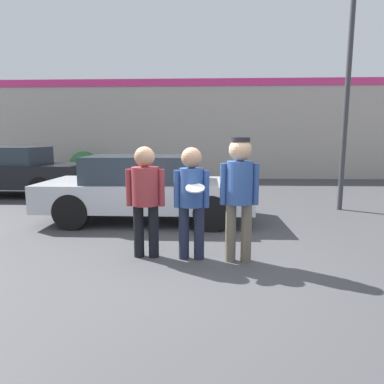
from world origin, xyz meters
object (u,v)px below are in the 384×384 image
(parked_car_far, at_px, (7,171))
(shrub, at_px, (84,166))
(parked_car_near, at_px, (147,187))
(person_right, at_px, (239,187))
(person_left, at_px, (145,192))
(street_lamp, at_px, (358,49))
(person_middle_with_frisbee, at_px, (191,194))

(parked_car_far, distance_m, shrub, 4.08)
(parked_car_near, bearing_deg, parked_car_far, 147.96)
(person_right, xyz_separation_m, shrub, (-5.62, 9.43, -0.47))
(person_left, bearing_deg, parked_car_near, 99.64)
(parked_car_near, relative_size, shrub, 3.61)
(parked_car_far, relative_size, street_lamp, 0.74)
(person_middle_with_frisbee, xyz_separation_m, person_right, (0.67, -0.06, 0.11))
(street_lamp, height_order, shrub, street_lamp)
(person_right, distance_m, parked_car_far, 8.56)
(person_right, bearing_deg, person_left, 174.85)
(parked_car_far, distance_m, street_lamp, 10.20)
(parked_car_near, height_order, street_lamp, street_lamp)
(person_left, distance_m, person_middle_with_frisbee, 0.67)
(person_left, distance_m, person_right, 1.35)
(person_left, xyz_separation_m, shrub, (-4.28, 9.31, -0.37))
(person_right, relative_size, shrub, 1.46)
(parked_car_far, bearing_deg, street_lamp, -10.44)
(shrub, bearing_deg, parked_car_near, -60.98)
(person_right, bearing_deg, parked_car_near, 125.47)
(street_lamp, relative_size, shrub, 5.20)
(shrub, bearing_deg, person_right, -59.23)
(parked_car_near, height_order, shrub, parked_car_near)
(person_right, height_order, parked_car_near, person_right)
(parked_car_far, xyz_separation_m, shrub, (0.96, 3.97, -0.15))
(person_left, bearing_deg, person_middle_with_frisbee, -4.77)
(person_left, relative_size, shrub, 1.36)
(parked_car_far, bearing_deg, person_right, -39.72)
(shrub, bearing_deg, street_lamp, -33.64)
(parked_car_near, height_order, parked_car_far, parked_car_far)
(person_right, bearing_deg, street_lamp, 51.01)
(parked_car_far, relative_size, shrub, 3.83)
(person_right, xyz_separation_m, parked_car_far, (-6.58, 5.47, -0.31))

